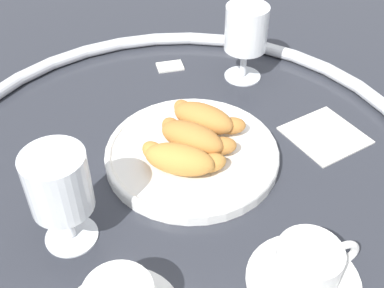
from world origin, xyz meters
The scene contains 11 objects.
ground_plane centered at (0.00, 0.00, 0.00)m, with size 2.20×2.20×0.00m, color #2D3038.
table_chrome_rim centered at (0.00, 0.00, 0.01)m, with size 0.76×0.76×0.02m, color silver.
pastry_plate centered at (0.01, 0.02, 0.01)m, with size 0.26×0.26×0.02m.
croissant_large centered at (0.01, -0.02, 0.04)m, with size 0.14×0.08×0.04m.
croissant_small centered at (0.01, 0.03, 0.04)m, with size 0.14×0.07×0.04m.
croissant_extra centered at (0.01, 0.08, 0.04)m, with size 0.14×0.07×0.04m.
coffee_cup_far centered at (0.22, -0.12, 0.03)m, with size 0.14×0.14×0.06m.
juice_glass_left centered at (-0.07, -0.18, 0.09)m, with size 0.08×0.08×0.14m.
juice_glass_right centered at (0.00, 0.27, 0.09)m, with size 0.08×0.08×0.14m.
sugar_packet centered at (-0.14, 0.24, 0.00)m, with size 0.05×0.03×0.01m, color white.
folded_napkin centered at (0.18, 0.16, 0.00)m, with size 0.11×0.11×0.01m, color silver.
Camera 1 is at (0.23, -0.46, 0.50)m, focal length 44.66 mm.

